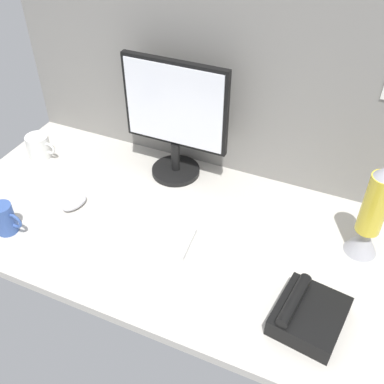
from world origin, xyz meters
The scene contains 9 objects.
ground_plane centered at (0.00, 0.00, -1.50)cm, with size 180.00×80.00×3.00cm, color beige.
cubicle_wall_back centered at (0.05, 37.50, 37.66)cm, with size 180.00×5.50×75.30cm.
monitor centered at (-23.40, 25.13, 24.05)cm, with size 38.04×18.00×44.14cm.
keyboard centered at (-21.41, -9.71, 1.00)cm, with size 37.00×13.00×2.00cm, color silver.
mouse centered at (-47.09, -6.82, 1.70)cm, with size 5.60×9.60×3.40cm, color silver.
mug_ceramic_blue centered at (-59.75, -25.35, 5.33)cm, with size 10.34×6.71×10.59cm.
mug_ceramic_white centered at (-76.65, 12.57, 4.61)cm, with size 12.12×8.80×9.19cm.
lava_lamp centered at (45.78, 11.89, 13.69)cm, with size 9.97×9.97×32.64cm.
desk_phone centered at (36.38, -20.30, 3.19)cm, with size 19.46×21.17×8.80cm.
Camera 1 is at (36.40, -95.87, 103.83)cm, focal length 42.01 mm.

